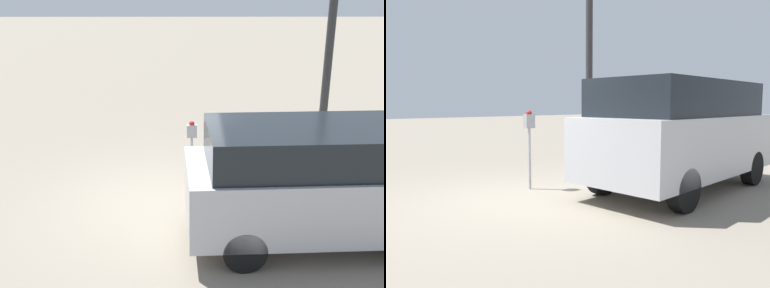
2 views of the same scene
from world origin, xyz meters
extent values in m
plane|color=gray|center=(0.00, 0.00, 0.00)|extent=(80.00, 80.00, 0.00)
cylinder|color=#9E9EA3|center=(0.70, 0.58, 0.58)|extent=(0.05, 0.05, 1.17)
cube|color=gray|center=(0.70, 0.58, 1.30)|extent=(0.21, 0.12, 0.26)
sphere|color=maroon|center=(0.70, 0.58, 1.45)|extent=(0.11, 0.11, 0.11)
cube|color=beige|center=(3.72, 2.05, 0.28)|extent=(0.44, 0.44, 0.55)
cylinder|color=#2D2D2D|center=(3.72, 2.05, 3.53)|extent=(0.18, 0.18, 5.96)
cube|color=#B2B2B7|center=(2.81, -1.40, 0.87)|extent=(4.49, 2.03, 1.06)
cube|color=black|center=(2.70, -1.41, 1.72)|extent=(3.61, 1.84, 0.63)
cylinder|color=black|center=(4.14, -0.54, 0.34)|extent=(0.69, 0.25, 0.68)
cylinder|color=black|center=(1.41, -0.66, 0.34)|extent=(0.69, 0.25, 0.68)
cylinder|color=black|center=(1.48, -2.27, 0.34)|extent=(0.69, 0.25, 0.68)
camera|label=1|loc=(0.64, -8.53, 4.33)|focal=45.00mm
camera|label=2|loc=(-3.41, -5.22, 1.61)|focal=35.00mm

